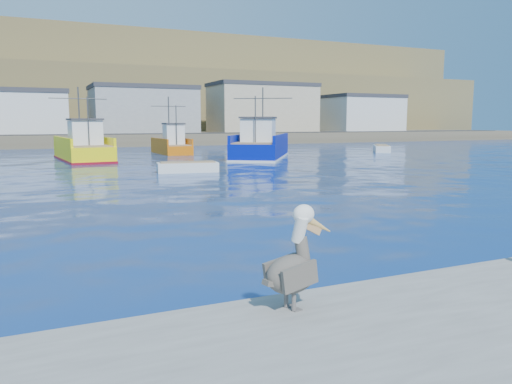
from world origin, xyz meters
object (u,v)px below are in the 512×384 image
Objects in this scene: trawler_yellow_b at (83,149)px; pelican at (294,265)px; skiff_far at (382,149)px; trawler_blue at (261,147)px; boat_orange at (172,144)px; skiff_mid at (188,168)px.

trawler_yellow_b is 6.68× the size of pelican.
trawler_yellow_b is at bearing 178.81° from skiff_far.
boat_orange is at bearing 121.56° from trawler_blue.
pelican reaches higher than skiff_mid.
boat_orange is at bearing 77.56° from pelican.
boat_orange is at bearing 31.57° from trawler_yellow_b.
skiff_mid is (5.25, -13.65, -0.71)m from trawler_yellow_b.
boat_orange is at bearing 78.27° from skiff_mid.
trawler_blue reaches higher than trawler_yellow_b.
trawler_blue is 2.88× the size of skiff_mid.
trawler_blue is at bearing 45.16° from skiff_mid.
pelican is at bearing -102.44° from boat_orange.
skiff_far is 49.85m from pelican.
skiff_mid is 26.02m from pelican.
boat_orange is 1.72× the size of skiff_mid.
trawler_blue is 7.54× the size of pelican.
skiff_mid is at bearing -68.97° from trawler_yellow_b.
skiff_mid is at bearing -134.84° from trawler_blue.
trawler_blue reaches higher than skiff_far.
skiff_far is at bearing -16.08° from boat_orange.
skiff_mid is 2.61× the size of pelican.
pelican is (-5.84, -25.34, 0.90)m from skiff_mid.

